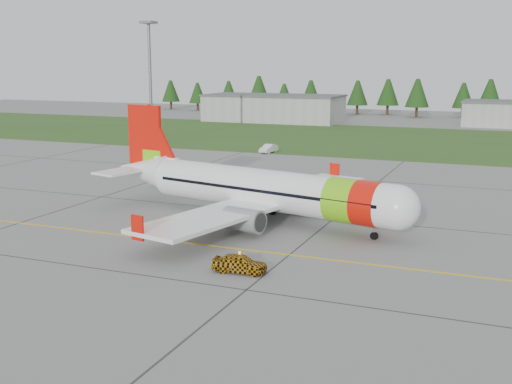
% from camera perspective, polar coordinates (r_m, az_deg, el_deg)
% --- Properties ---
extents(ground, '(320.00, 320.00, 0.00)m').
position_cam_1_polar(ground, '(44.57, -12.86, -6.82)').
color(ground, gray).
rests_on(ground, ground).
extents(aircraft, '(31.58, 29.63, 9.69)m').
position_cam_1_polar(aircraft, '(56.32, 0.52, 0.21)').
color(aircraft, white).
rests_on(aircraft, ground).
extents(follow_me_car, '(1.39, 1.60, 3.69)m').
position_cam_1_polar(follow_me_car, '(42.59, -1.47, -4.79)').
color(follow_me_car, '#F0A40D').
rests_on(follow_me_car, ground).
extents(service_van, '(1.55, 1.49, 4.04)m').
position_cam_1_polar(service_van, '(99.94, 1.13, 4.66)').
color(service_van, white).
rests_on(service_van, ground).
extents(grass_strip, '(320.00, 50.00, 0.03)m').
position_cam_1_polar(grass_strip, '(119.81, 10.27, 4.63)').
color(grass_strip, '#30561E').
rests_on(grass_strip, ground).
extents(taxi_guideline, '(120.00, 0.25, 0.02)m').
position_cam_1_polar(taxi_guideline, '(50.99, -7.70, -4.30)').
color(taxi_guideline, gold).
rests_on(taxi_guideline, ground).
extents(hangar_west, '(32.00, 14.00, 6.00)m').
position_cam_1_polar(hangar_west, '(154.83, 1.56, 7.40)').
color(hangar_west, '#A8A8A3').
rests_on(hangar_west, ground).
extents(floodlight_mast, '(0.50, 0.50, 20.00)m').
position_cam_1_polar(floodlight_mast, '(108.53, -9.36, 9.27)').
color(floodlight_mast, slate).
rests_on(floodlight_mast, ground).
extents(treeline, '(160.00, 8.00, 10.00)m').
position_cam_1_polar(treeline, '(174.40, 14.27, 8.16)').
color(treeline, '#1C3F14').
rests_on(treeline, ground).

